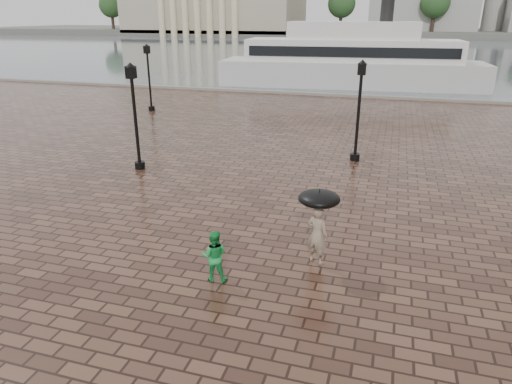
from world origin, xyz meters
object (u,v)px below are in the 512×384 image
street_lamps (205,97)px  ferry_near (351,60)px  child_pedestrian (214,256)px  adult_pedestrian (317,235)px

street_lamps → ferry_near: ferry_near is taller
street_lamps → child_pedestrian: (5.53, -12.90, -1.64)m
street_lamps → adult_pedestrian: street_lamps is taller
adult_pedestrian → child_pedestrian: (-2.33, -1.64, -0.15)m
child_pedestrian → ferry_near: 35.80m
ferry_near → adult_pedestrian: bearing=-90.0°
street_lamps → adult_pedestrian: (7.86, -11.26, -1.49)m
street_lamps → adult_pedestrian: 13.81m
ferry_near → street_lamps: bearing=-107.3°
street_lamps → child_pedestrian: street_lamps is taller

